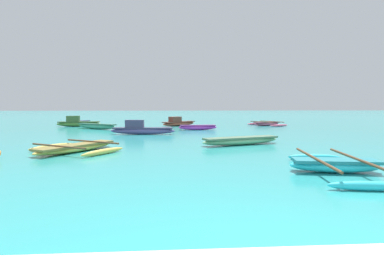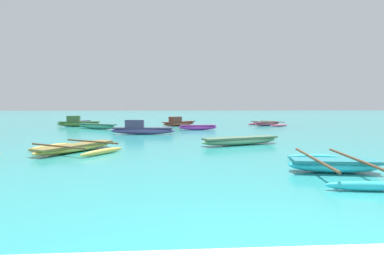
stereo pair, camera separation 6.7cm
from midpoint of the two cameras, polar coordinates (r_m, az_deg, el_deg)
moored_boat_0 at (r=18.70m, az=-9.56°, el=-0.24°), size 4.01×0.82×0.89m
moored_boat_1 at (r=26.42m, az=-2.52°, el=1.03°), size 3.22×3.02×0.83m
moored_boat_2 at (r=23.87m, az=-17.56°, el=0.36°), size 3.51×2.56×0.41m
moored_boat_3 at (r=27.57m, az=14.17°, el=0.81°), size 3.22×3.68×0.39m
moored_boat_4 at (r=8.74m, az=25.61°, el=-6.42°), size 2.41×3.89×0.40m
moored_boat_5 at (r=30.38m, az=-21.09°, el=1.10°), size 1.98×3.45×0.74m
moored_boat_6 at (r=13.65m, az=9.40°, el=-2.34°), size 3.91×1.98×0.35m
moored_boat_7 at (r=21.88m, az=1.20°, el=0.16°), size 2.85×0.67×0.37m
moored_boat_8 at (r=12.29m, az=-21.17°, el=-3.48°), size 3.64×3.42×0.34m
moored_boat_9 at (r=27.31m, az=-20.80°, el=0.93°), size 3.69×0.77×0.92m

